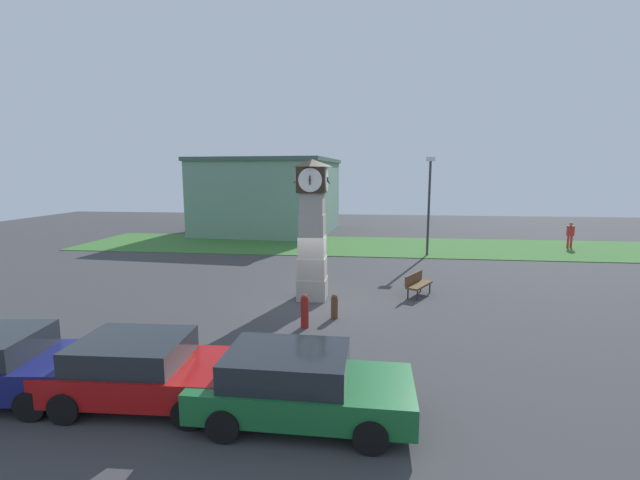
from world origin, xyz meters
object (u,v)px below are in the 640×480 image
object	(u,v)px
car_by_building	(299,384)
bench	(417,283)
bollard_near_tower	(334,306)
bollard_mid_row	(305,311)
street_lamp_near_road	(429,199)
clock_tower	(312,231)
car_near_tower	(144,369)
pedestrian_near_bench	(570,234)

from	to	relation	value
car_by_building	bench	distance (m)	9.85
bollard_near_tower	bollard_mid_row	distance (m)	1.32
car_by_building	street_lamp_near_road	size ratio (longest dim) A/B	0.75
bollard_mid_row	bench	distance (m)	5.75
clock_tower	street_lamp_near_road	xyz separation A→B (m)	(5.67, 9.58, 0.71)
bollard_near_tower	car_near_tower	distance (m)	6.88
bollard_near_tower	street_lamp_near_road	bearing A→B (deg)	68.76
bollard_near_tower	car_by_building	world-z (taller)	car_by_building
car_near_tower	bollard_mid_row	bearing A→B (deg)	60.07
bollard_mid_row	street_lamp_near_road	xyz separation A→B (m)	(5.48, 12.84, 2.86)
bollard_near_tower	bench	xyz separation A→B (m)	(3.11, 3.16, 0.09)
bench	street_lamp_near_road	size ratio (longest dim) A/B	0.28
car_near_tower	street_lamp_near_road	distance (m)	19.69
car_by_building	bench	bearing A→B (deg)	70.33
car_by_building	street_lamp_near_road	distance (m)	18.79
car_by_building	pedestrian_near_bench	xyz separation A→B (m)	(14.49, 21.67, 0.26)
clock_tower	car_by_building	size ratio (longest dim) A/B	1.25
car_by_building	street_lamp_near_road	xyz separation A→B (m)	(4.82, 17.97, 2.68)
street_lamp_near_road	bollard_mid_row	bearing A→B (deg)	-113.12
street_lamp_near_road	car_by_building	bearing A→B (deg)	-105.00
clock_tower	car_near_tower	xyz separation A→B (m)	(-2.59, -8.09, -1.98)
clock_tower	bollard_near_tower	distance (m)	3.38
pedestrian_near_bench	street_lamp_near_road	distance (m)	10.64
bollard_near_tower	car_by_building	size ratio (longest dim) A/B	0.20
bench	street_lamp_near_road	bearing A→B (deg)	80.21
bollard_near_tower	bollard_mid_row	xyz separation A→B (m)	(-0.88, -0.99, 0.12)
pedestrian_near_bench	bench	bearing A→B (deg)	-132.04
bollard_near_tower	pedestrian_near_bench	world-z (taller)	pedestrian_near_bench
bench	pedestrian_near_bench	bearing A→B (deg)	47.96
bollard_near_tower	bench	size ratio (longest dim) A/B	0.52
car_near_tower	bench	size ratio (longest dim) A/B	2.49
bollard_mid_row	car_near_tower	distance (m)	5.58
car_near_tower	street_lamp_near_road	xyz separation A→B (m)	(8.26, 17.67, 2.69)
bollard_mid_row	pedestrian_near_bench	distance (m)	22.44
bollard_mid_row	pedestrian_near_bench	xyz separation A→B (m)	(15.16, 16.54, 0.44)
car_near_tower	pedestrian_near_bench	bearing A→B (deg)	50.00
clock_tower	car_by_building	xyz separation A→B (m)	(0.86, -8.38, -1.97)
car_near_tower	car_by_building	xyz separation A→B (m)	(3.45, -0.29, 0.01)
car_by_building	bollard_mid_row	bearing A→B (deg)	97.41
bollard_mid_row	pedestrian_near_bench	size ratio (longest dim) A/B	0.63
clock_tower	pedestrian_near_bench	size ratio (longest dim) A/B	3.14
car_near_tower	street_lamp_near_road	world-z (taller)	street_lamp_near_road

